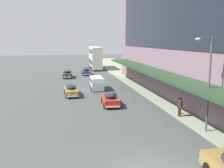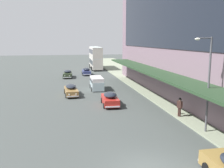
{
  "view_description": "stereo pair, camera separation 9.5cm",
  "coord_description": "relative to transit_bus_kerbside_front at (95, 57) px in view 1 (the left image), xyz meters",
  "views": [
    {
      "loc": [
        -4.74,
        -13.06,
        7.54
      ],
      "look_at": [
        1.56,
        18.83,
        1.84
      ],
      "focal_mm": 40.0,
      "sensor_mm": 36.0,
      "label": 1
    },
    {
      "loc": [
        -4.64,
        -13.07,
        7.54
      ],
      "look_at": [
        1.56,
        18.83,
        1.84
      ],
      "focal_mm": 40.0,
      "sensor_mm": 36.0,
      "label": 2
    }
  ],
  "objects": [
    {
      "name": "transit_bus_kerbside_front",
      "position": [
        0.0,
        0.0,
        0.0
      ],
      "size": [
        2.96,
        11.55,
        5.82
      ],
      "color": "beige",
      "rests_on": "ground"
    },
    {
      "name": "sedan_second_near",
      "position": [
        -3.16,
        -37.8,
        -2.35
      ],
      "size": [
        1.98,
        4.4,
        1.61
      ],
      "color": "#B3261F",
      "rests_on": "ground"
    },
    {
      "name": "sedan_trailing_near",
      "position": [
        -3.48,
        -11.12,
        -2.35
      ],
      "size": [
        1.89,
        4.46,
        1.62
      ],
      "color": "navy",
      "rests_on": "ground"
    },
    {
      "name": "sedan_second_mid",
      "position": [
        -7.47,
        -31.36,
        -2.39
      ],
      "size": [
        1.95,
        5.02,
        1.5
      ],
      "color": "olive",
      "rests_on": "ground"
    },
    {
      "name": "street_lamp",
      "position": [
        2.78,
        -48.03,
        1.42
      ],
      "size": [
        1.5,
        0.28,
        7.67
      ],
      "color": "#4C4C51",
      "rests_on": "sidewalk_kerb"
    },
    {
      "name": "pedestrian_at_kerb",
      "position": [
        2.65,
        -43.82,
        -1.96
      ],
      "size": [
        0.42,
        0.53,
        1.86
      ],
      "color": "#35211C",
      "rests_on": "sidewalk_kerb"
    },
    {
      "name": "vw_van",
      "position": [
        -3.43,
        -27.93,
        -2.04
      ],
      "size": [
        1.94,
        4.57,
        1.96
      ],
      "color": "#ACC1C7",
      "rests_on": "ground"
    },
    {
      "name": "sedan_oncoming_rear",
      "position": [
        -7.63,
        -14.29,
        -2.38
      ],
      "size": [
        1.98,
        4.88,
        1.54
      ],
      "color": "#2B3822",
      "rests_on": "ground"
    },
    {
      "name": "fire_hydrant",
      "position": [
        3.07,
        -43.04,
        -2.65
      ],
      "size": [
        0.2,
        0.4,
        0.7
      ],
      "color": "red",
      "rests_on": "sidewalk_kerb"
    }
  ]
}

